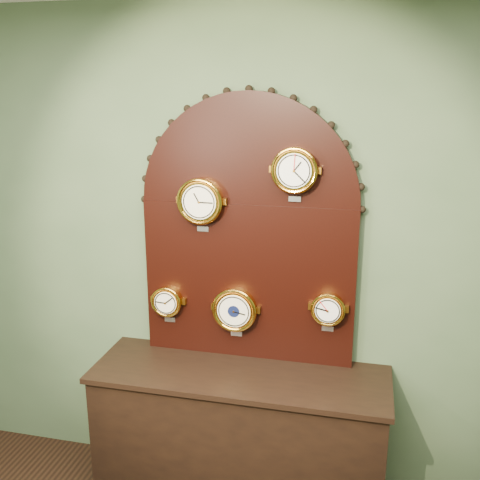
% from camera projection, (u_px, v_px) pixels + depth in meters
% --- Properties ---
extents(wall_back, '(4.00, 0.00, 4.00)m').
position_uv_depth(wall_back, '(250.00, 259.00, 3.14)').
color(wall_back, '#475D3F').
rests_on(wall_back, ground).
extents(shop_counter, '(1.60, 0.50, 0.80)m').
position_uv_depth(shop_counter, '(239.00, 440.00, 3.15)').
color(shop_counter, black).
rests_on(shop_counter, ground_plane).
extents(display_board, '(1.26, 0.06, 1.53)m').
position_uv_depth(display_board, '(248.00, 223.00, 3.03)').
color(display_board, black).
rests_on(display_board, shop_counter).
extents(roman_clock, '(0.26, 0.08, 0.31)m').
position_uv_depth(roman_clock, '(201.00, 201.00, 2.99)').
color(roman_clock, gold).
rests_on(roman_clock, display_board).
extents(arabic_clock, '(0.24, 0.08, 0.29)m').
position_uv_depth(arabic_clock, '(295.00, 170.00, 2.83)').
color(arabic_clock, gold).
rests_on(arabic_clock, display_board).
extents(hygrometer, '(0.18, 0.08, 0.23)m').
position_uv_depth(hygrometer, '(167.00, 301.00, 3.20)').
color(hygrometer, gold).
rests_on(hygrometer, display_board).
extents(barometer, '(0.26, 0.08, 0.31)m').
position_uv_depth(barometer, '(235.00, 309.00, 3.11)').
color(barometer, gold).
rests_on(barometer, display_board).
extents(tide_clock, '(0.19, 0.08, 0.24)m').
position_uv_depth(tide_clock, '(328.00, 309.00, 2.99)').
color(tide_clock, gold).
rests_on(tide_clock, display_board).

